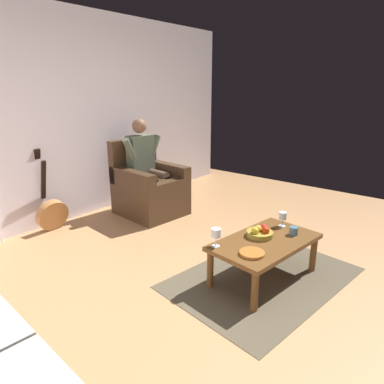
{
  "coord_description": "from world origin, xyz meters",
  "views": [
    {
      "loc": [
        2.42,
        1.37,
        1.71
      ],
      "look_at": [
        -0.51,
        -1.02,
        0.55
      ],
      "focal_mm": 32.49,
      "sensor_mm": 36.0,
      "label": 1
    }
  ],
  "objects_px": {
    "coffee_table": "(265,245)",
    "decorative_dish": "(252,253)",
    "wine_glass_near": "(283,217)",
    "candle_jar": "(294,231)",
    "wine_glass_far": "(216,234)",
    "armchair": "(149,189)",
    "fruit_bowl": "(260,232)",
    "guitar": "(52,212)",
    "person_seated": "(146,164)"
  },
  "relations": [
    {
      "from": "coffee_table",
      "to": "wine_glass_far",
      "type": "xyz_separation_m",
      "value": [
        0.39,
        -0.27,
        0.17
      ]
    },
    {
      "from": "person_seated",
      "to": "candle_jar",
      "type": "relative_size",
      "value": 16.57
    },
    {
      "from": "decorative_dish",
      "to": "wine_glass_near",
      "type": "bearing_deg",
      "value": -174.32
    },
    {
      "from": "armchair",
      "to": "fruit_bowl",
      "type": "relative_size",
      "value": 4.17
    },
    {
      "from": "wine_glass_far",
      "to": "decorative_dish",
      "type": "bearing_deg",
      "value": 101.45
    },
    {
      "from": "decorative_dish",
      "to": "fruit_bowl",
      "type": "bearing_deg",
      "value": -160.67
    },
    {
      "from": "armchair",
      "to": "candle_jar",
      "type": "relative_size",
      "value": 12.96
    },
    {
      "from": "coffee_table",
      "to": "guitar",
      "type": "relative_size",
      "value": 1.09
    },
    {
      "from": "armchair",
      "to": "fruit_bowl",
      "type": "height_order",
      "value": "armchair"
    },
    {
      "from": "person_seated",
      "to": "wine_glass_near",
      "type": "relative_size",
      "value": 8.72
    },
    {
      "from": "coffee_table",
      "to": "candle_jar",
      "type": "bearing_deg",
      "value": 151.52
    },
    {
      "from": "decorative_dish",
      "to": "coffee_table",
      "type": "bearing_deg",
      "value": -171.74
    },
    {
      "from": "guitar",
      "to": "wine_glass_near",
      "type": "distance_m",
      "value": 2.75
    },
    {
      "from": "guitar",
      "to": "decorative_dish",
      "type": "bearing_deg",
      "value": 96.5
    },
    {
      "from": "person_seated",
      "to": "armchair",
      "type": "bearing_deg",
      "value": 90.0
    },
    {
      "from": "person_seated",
      "to": "wine_glass_near",
      "type": "xyz_separation_m",
      "value": [
        0.17,
        2.08,
        -0.21
      ]
    },
    {
      "from": "person_seated",
      "to": "decorative_dish",
      "type": "xyz_separation_m",
      "value": [
        0.88,
        2.15,
        -0.3
      ]
    },
    {
      "from": "guitar",
      "to": "wine_glass_near",
      "type": "relative_size",
      "value": 6.74
    },
    {
      "from": "armchair",
      "to": "wine_glass_far",
      "type": "bearing_deg",
      "value": 67.49
    },
    {
      "from": "guitar",
      "to": "fruit_bowl",
      "type": "bearing_deg",
      "value": 104.77
    },
    {
      "from": "armchair",
      "to": "decorative_dish",
      "type": "xyz_separation_m",
      "value": [
        0.88,
        2.12,
        0.05
      ]
    },
    {
      "from": "decorative_dish",
      "to": "candle_jar",
      "type": "relative_size",
      "value": 2.69
    },
    {
      "from": "coffee_table",
      "to": "decorative_dish",
      "type": "distance_m",
      "value": 0.33
    },
    {
      "from": "wine_glass_far",
      "to": "armchair",
      "type": "bearing_deg",
      "value": -117.59
    },
    {
      "from": "person_seated",
      "to": "fruit_bowl",
      "type": "height_order",
      "value": "person_seated"
    },
    {
      "from": "guitar",
      "to": "decorative_dish",
      "type": "distance_m",
      "value": 2.64
    },
    {
      "from": "candle_jar",
      "to": "armchair",
      "type": "bearing_deg",
      "value": -97.33
    },
    {
      "from": "coffee_table",
      "to": "candle_jar",
      "type": "xyz_separation_m",
      "value": [
        -0.27,
        0.15,
        0.09
      ]
    },
    {
      "from": "coffee_table",
      "to": "decorative_dish",
      "type": "bearing_deg",
      "value": 8.26
    },
    {
      "from": "wine_glass_near",
      "to": "decorative_dish",
      "type": "bearing_deg",
      "value": 5.68
    },
    {
      "from": "decorative_dish",
      "to": "guitar",
      "type": "bearing_deg",
      "value": -83.5
    },
    {
      "from": "fruit_bowl",
      "to": "wine_glass_far",
      "type": "bearing_deg",
      "value": -24.53
    },
    {
      "from": "candle_jar",
      "to": "fruit_bowl",
      "type": "bearing_deg",
      "value": -44.06
    },
    {
      "from": "coffee_table",
      "to": "decorative_dish",
      "type": "xyz_separation_m",
      "value": [
        0.32,
        0.05,
        0.07
      ]
    },
    {
      "from": "coffee_table",
      "to": "candle_jar",
      "type": "relative_size",
      "value": 13.94
    },
    {
      "from": "fruit_bowl",
      "to": "decorative_dish",
      "type": "bearing_deg",
      "value": 19.33
    },
    {
      "from": "armchair",
      "to": "candle_jar",
      "type": "bearing_deg",
      "value": 87.75
    },
    {
      "from": "person_seated",
      "to": "candle_jar",
      "type": "bearing_deg",
      "value": 87.78
    },
    {
      "from": "wine_glass_near",
      "to": "decorative_dish",
      "type": "distance_m",
      "value": 0.72
    },
    {
      "from": "guitar",
      "to": "candle_jar",
      "type": "bearing_deg",
      "value": 108.14
    },
    {
      "from": "wine_glass_far",
      "to": "candle_jar",
      "type": "distance_m",
      "value": 0.78
    },
    {
      "from": "wine_glass_near",
      "to": "fruit_bowl",
      "type": "bearing_deg",
      "value": -8.79
    },
    {
      "from": "fruit_bowl",
      "to": "candle_jar",
      "type": "bearing_deg",
      "value": 135.94
    },
    {
      "from": "wine_glass_far",
      "to": "decorative_dish",
      "type": "height_order",
      "value": "wine_glass_far"
    },
    {
      "from": "guitar",
      "to": "fruit_bowl",
      "type": "height_order",
      "value": "guitar"
    },
    {
      "from": "coffee_table",
      "to": "decorative_dish",
      "type": "relative_size",
      "value": 5.19
    },
    {
      "from": "person_seated",
      "to": "wine_glass_near",
      "type": "height_order",
      "value": "person_seated"
    },
    {
      "from": "wine_glass_near",
      "to": "candle_jar",
      "type": "xyz_separation_m",
      "value": [
        0.12,
        0.17,
        -0.06
      ]
    },
    {
      "from": "person_seated",
      "to": "guitar",
      "type": "height_order",
      "value": "person_seated"
    },
    {
      "from": "person_seated",
      "to": "guitar",
      "type": "xyz_separation_m",
      "value": [
        1.18,
        -0.46,
        -0.47
      ]
    }
  ]
}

